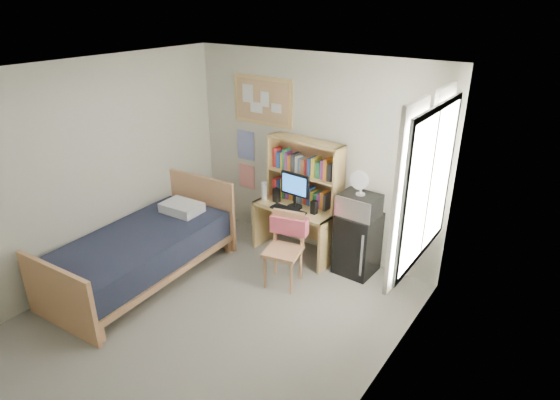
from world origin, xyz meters
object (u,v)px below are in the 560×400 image
Objects in this scene: mini_fridge at (357,243)px; speaker_left at (277,195)px; microwave at (360,205)px; speaker_right at (314,207)px; bulletin_board at (263,101)px; monitor at (295,192)px; desk_chair at (283,251)px; desk_fan at (361,184)px; bed at (142,257)px; desk at (297,229)px.

speaker_left is at bearing -173.87° from mini_fridge.
speaker_right is at bearing -168.16° from microwave.
monitor is (0.75, -0.34, -1.01)m from bulletin_board.
desk_chair is 3.24× the size of desk_fan.
speaker_right is at bearing -0.00° from monitor.
desk_fan is at bearing -90.00° from mini_fridge.
mini_fridge is 4.22× the size of speaker_left.
desk_chair is (1.02, -1.00, -1.47)m from bulletin_board.
bed is at bearing -139.37° from mini_fridge.
monitor reaches higher than microwave.
desk is 2.47× the size of monitor.
desk is 1.40× the size of mini_fridge.
speaker_right is (0.30, -0.08, 0.43)m from desk.
desk is 0.87m from mini_fridge.
bed is (-1.20, -1.61, -0.04)m from desk.
desk_chair is (0.27, -0.72, 0.10)m from desk.
desk_chair reaches higher than bed.
bulletin_board reaches higher than speaker_left.
bed is at bearing -103.43° from bulletin_board.
speaker_left reaches higher than desk.
desk_chair is 5.19× the size of speaker_right.
monitor is at bearing -172.64° from desk_fan.
mini_fridge is at bearing 7.40° from speaker_left.
desk_fan is (0.87, 0.08, 0.28)m from monitor.
monitor is 0.33m from speaker_right.
monitor reaches higher than desk_chair.
bulletin_board reaches higher than mini_fridge.
bulletin_board is 2.04× the size of microwave.
speaker_left is 0.67× the size of desk_fan.
speaker_right is at bearing -166.23° from mini_fridge.
desk_fan is (0.57, 0.10, 0.42)m from speaker_right.
bed is 2.19m from speaker_right.
monitor is 0.87m from microwave.
monitor is at bearing -90.00° from desk.
desk_chair is 1.21m from desk_fan.
microwave is 0.27m from desk_fan.
bed is 4.76× the size of microwave.
bed is 12.73× the size of speaker_right.
microwave is (0.60, 0.74, 0.47)m from desk_chair.
desk_fan is (0.60, 0.74, 0.74)m from desk_chair.
monitor is at bearing -24.70° from bulletin_board.
speaker_right is (1.05, -0.36, -1.14)m from bulletin_board.
desk_fan reaches higher than mini_fridge.
mini_fridge is 1.76× the size of monitor.
mini_fridge is at bearing 90.00° from microwave.
desk is 0.57m from monitor.
desk is 1.21m from desk_fan.
monitor is at bearing 99.26° from desk_chair.
bed is (-1.47, -0.89, -0.15)m from desk_chair.
mini_fridge reaches higher than desk.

